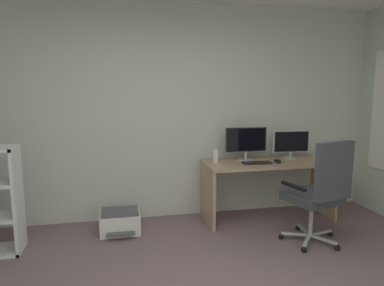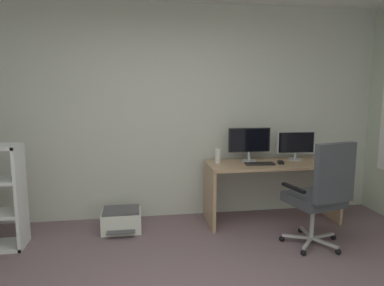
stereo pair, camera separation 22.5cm
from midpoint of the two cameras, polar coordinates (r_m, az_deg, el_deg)
name	(u,v)px [view 1 (the left image)]	position (r m, az deg, el deg)	size (l,w,h in m)	color
wall_back	(160,113)	(4.46, -6.67, 4.80)	(5.59, 0.10, 2.65)	beige
desk	(268,176)	(4.50, 10.76, -5.27)	(1.59, 0.62, 0.73)	tan
monitor_main	(246,141)	(4.43, 7.26, 0.32)	(0.52, 0.18, 0.41)	#B2B5B7
monitor_secondary	(291,143)	(4.68, 14.29, 0.05)	(0.48, 0.18, 0.36)	#B2B5B7
keyboard	(257,163)	(4.30, 8.95, -3.19)	(0.34, 0.13, 0.02)	black
computer_mouse	(277,161)	(4.40, 12.15, -2.91)	(0.06, 0.10, 0.03)	black
desktop_speaker	(216,156)	(4.30, 2.33, -2.08)	(0.07, 0.07, 0.17)	silver
office_chair	(320,189)	(3.85, 18.35, -7.10)	(0.63, 0.68, 1.12)	#B7BABC
printer	(120,222)	(4.24, -13.00, -12.22)	(0.45, 0.44, 0.25)	silver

